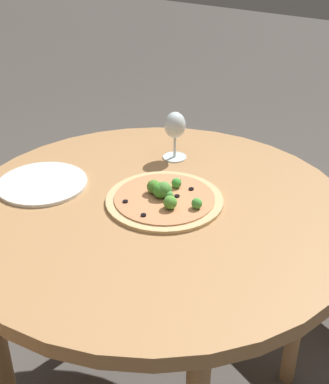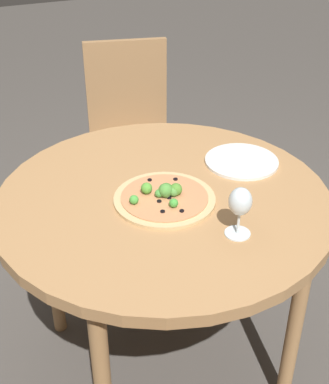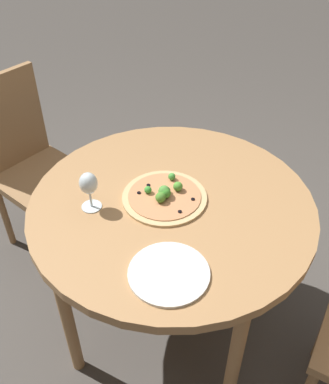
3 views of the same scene
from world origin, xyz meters
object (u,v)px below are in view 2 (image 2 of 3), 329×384
Objects in this scene: chair_2 at (131,139)px; wine_glass at (240,204)px; plate_near at (242,161)px; pizza at (164,197)px.

chair_2 is 1.19m from wine_glass.
wine_glass is 0.42m from plate_near.
pizza is at bearing 18.39° from plate_near.
pizza is 0.28m from wine_glass.
wine_glass is at bearing -81.48° from chair_2.
wine_glass is 0.59× the size of plate_near.
chair_2 is at bearing -81.03° from plate_near.
chair_2 is at bearing -103.42° from pizza.
wine_glass is (0.09, 1.14, 0.35)m from chair_2.
chair_2 is 0.96m from pizza.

